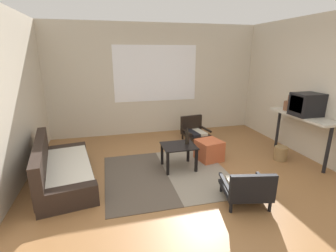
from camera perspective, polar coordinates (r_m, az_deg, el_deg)
The scene contains 13 objects.
ground_plane at distance 3.90m, azimuth 6.55°, elevation -14.64°, with size 7.80×7.80×0.00m, color olive.
far_wall_with_window at distance 6.32m, azimuth -2.93°, elevation 10.58°, with size 5.60×0.13×2.70m.
area_rug at distance 4.33m, azimuth -0.22°, elevation -11.09°, with size 2.09×1.94×0.01m.
couch at distance 4.38m, azimuth -23.52°, elevation -9.32°, with size 1.08×1.95×0.70m.
coffee_table at distance 4.41m, azimuth 2.48°, elevation -5.60°, with size 0.59×0.51×0.44m.
armchair_by_window at distance 5.91m, azimuth 6.06°, elevation -0.93°, with size 0.62×0.61×0.56m.
armchair_striped_foreground at distance 3.63m, azimuth 17.78°, elevation -13.49°, with size 0.71×0.69×0.54m.
ottoman_orange at distance 4.88m, azimuth 9.46°, elevation -5.53°, with size 0.44×0.44×0.39m, color #BC5633.
console_shelf at distance 5.35m, azimuth 28.66°, elevation 1.16°, with size 0.44×1.41×0.89m.
crt_television at distance 5.25m, azimuth 29.45°, elevation 4.36°, with size 0.50×0.41×0.42m.
clay_vase at distance 5.59m, azimuth 26.24°, elevation 4.37°, with size 0.22×0.22×0.31m.
glass_bottle at distance 4.41m, azimuth 4.47°, elevation -2.70°, with size 0.07×0.07×0.29m.
wicker_basket at distance 5.30m, azimuth 24.60°, elevation -5.77°, with size 0.24×0.24×0.27m, color olive.
Camera 1 is at (-1.23, -3.11, 2.02)m, focal length 26.38 mm.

